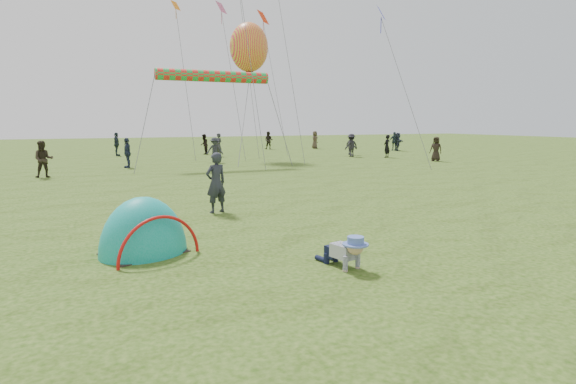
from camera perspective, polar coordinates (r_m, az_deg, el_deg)
name	(u,v)px	position (r m, az deg, el deg)	size (l,w,h in m)	color
ground	(305,266)	(8.13, 2.12, -9.42)	(140.00, 140.00, 0.00)	#1B3C07
crawling_toddler	(346,250)	(8.03, 7.36, -7.38)	(0.57, 0.82, 0.63)	black
popup_tent	(144,253)	(9.36, -17.79, -7.38)	(1.73, 1.43, 2.24)	#00927F
standing_adult	(216,183)	(12.80, -9.13, 1.16)	(0.62, 0.41, 1.71)	#252630
crowd_person_1	(44,159)	(23.52, -28.62, 3.67)	(0.83, 0.64, 1.70)	#2C241B
crowd_person_2	(117,144)	(36.45, -20.93, 5.69)	(1.03, 0.43, 1.76)	#202C34
crowd_person_3	(215,150)	(28.68, -9.29, 5.27)	(1.03, 0.59, 1.59)	#292B32
crowd_person_4	(315,140)	(43.41, 3.42, 6.63)	(0.82, 0.53, 1.68)	#44372B
crowd_person_6	(387,146)	(33.21, 12.44, 5.70)	(0.60, 0.39, 1.63)	black
crowd_person_7	(204,144)	(36.20, -10.62, 5.98)	(0.77, 0.60, 1.59)	black
crowd_person_8	(394,141)	(41.28, 13.37, 6.28)	(0.98, 0.41, 1.67)	#25343B
crowd_person_9	(351,145)	(33.45, 8.05, 5.89)	(1.09, 0.62, 1.68)	black
crowd_person_11	(398,142)	(41.34, 13.78, 6.22)	(1.48, 0.47, 1.60)	#2C3447
crowd_person_12	(219,145)	(33.69, -8.81, 5.92)	(0.63, 0.41, 1.72)	#2F3036
crowd_person_13	(269,140)	(42.24, -2.46, 6.57)	(0.81, 0.63, 1.66)	black
crowd_person_14	(127,153)	(26.76, -19.72, 4.70)	(0.98, 0.41, 1.67)	#262F48
crowd_person_15	(351,145)	(35.25, 7.98, 5.98)	(1.04, 0.60, 1.61)	#29282D
crowd_person_16	(436,149)	(30.98, 18.27, 5.21)	(0.78, 0.51, 1.60)	black
balloon_kite	(249,50)	(31.53, -4.98, 17.48)	(2.57, 2.57, 3.60)	gold
rainbow_tube_kite	(214,76)	(26.30, -9.44, 14.30)	(0.64, 0.64, 6.37)	red
diamond_kite_1	(176,5)	(36.08, -14.08, 21.99)	(0.74, 0.74, 0.00)	orange
diamond_kite_4	(381,13)	(29.73, 11.77, 21.36)	(0.94, 0.94, 0.00)	#0D0CE0
diamond_kite_5	(221,8)	(35.44, -8.47, 22.16)	(0.93, 0.93, 0.00)	#CF5681
diamond_kite_7	(263,17)	(40.26, -3.17, 21.28)	(1.24, 1.24, 0.00)	red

